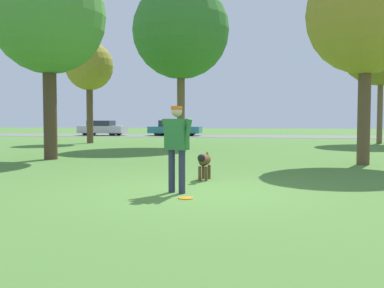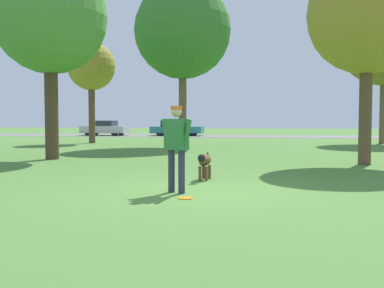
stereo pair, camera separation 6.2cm
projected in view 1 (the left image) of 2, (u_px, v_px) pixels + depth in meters
name	position (u px, v px, depth m)	size (l,w,h in m)	color
ground_plane	(193.00, 192.00, 8.84)	(120.00, 120.00, 0.00)	#4C7A33
far_road_strip	(251.00, 136.00, 36.83)	(120.00, 6.00, 0.01)	slate
person	(177.00, 141.00, 8.67)	(0.69, 0.40, 1.69)	#2D334C
dog	(204.00, 161.00, 10.54)	(0.31, 1.05, 0.64)	brown
frisbee	(186.00, 198.00, 8.10)	(0.28, 0.28, 0.02)	orange
tree_near_right	(366.00, 15.00, 13.87)	(3.68, 3.68, 6.50)	brown
tree_near_left	(48.00, 17.00, 15.70)	(4.00, 4.00, 7.02)	#4C3826
tree_mid_center	(181.00, 31.00, 23.00)	(4.96, 4.96, 8.46)	brown
tree_far_left	(89.00, 67.00, 26.40)	(2.83, 2.83, 5.95)	brown
tree_far_right	(382.00, 43.00, 25.86)	(4.92, 4.92, 8.28)	brown
parked_car_silver	(102.00, 128.00, 38.78)	(4.01, 1.86, 1.29)	#B7B7BC
parked_car_teal	(175.00, 128.00, 38.11)	(4.41, 1.87, 1.32)	teal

